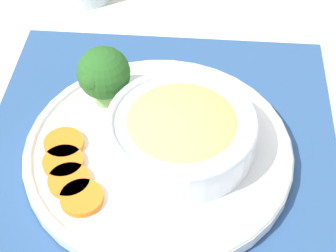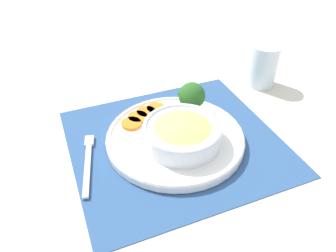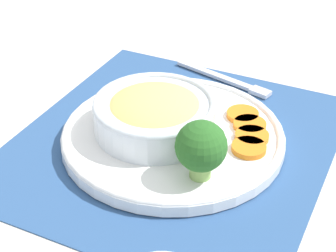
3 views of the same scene
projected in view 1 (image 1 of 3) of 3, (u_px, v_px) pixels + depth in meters
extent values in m
plane|color=beige|center=(159.00, 159.00, 0.66)|extent=(4.00, 4.00, 0.00)
cube|color=#2D5184|center=(159.00, 158.00, 0.66)|extent=(0.48, 0.44, 0.00)
cylinder|color=white|center=(158.00, 152.00, 0.66)|extent=(0.31, 0.31, 0.02)
torus|color=white|center=(158.00, 148.00, 0.65)|extent=(0.31, 0.31, 0.01)
cylinder|color=silver|center=(181.00, 134.00, 0.64)|extent=(0.17, 0.17, 0.04)
torus|color=silver|center=(182.00, 121.00, 0.62)|extent=(0.17, 0.17, 0.01)
ellipsoid|color=#EAC66B|center=(181.00, 127.00, 0.63)|extent=(0.14, 0.14, 0.05)
cylinder|color=#84AD5B|center=(106.00, 94.00, 0.70)|extent=(0.03, 0.03, 0.02)
sphere|color=#286023|center=(104.00, 73.00, 0.67)|extent=(0.06, 0.06, 0.06)
sphere|color=#286023|center=(94.00, 79.00, 0.66)|extent=(0.03, 0.03, 0.03)
sphere|color=#286023|center=(111.00, 63.00, 0.68)|extent=(0.03, 0.03, 0.03)
cylinder|color=orange|center=(64.00, 144.00, 0.65)|extent=(0.05, 0.05, 0.01)
cylinder|color=orange|center=(63.00, 162.00, 0.63)|extent=(0.05, 0.05, 0.01)
cylinder|color=orange|center=(69.00, 181.00, 0.61)|extent=(0.05, 0.05, 0.01)
cylinder|color=orange|center=(82.00, 198.00, 0.60)|extent=(0.05, 0.05, 0.01)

